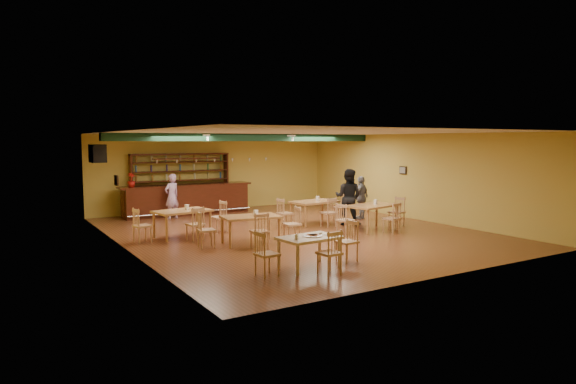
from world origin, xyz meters
TOP-DOWN VIEW (x-y plane):
  - floor at (0.00, 0.00)m, footprint 12.00×12.00m
  - ceiling_beam at (0.00, 2.80)m, footprint 10.00×0.30m
  - track_rail_left at (-1.80, 3.40)m, footprint 0.05×2.50m
  - track_rail_right at (1.40, 3.40)m, footprint 0.05×2.50m
  - ac_unit at (-4.80, 4.20)m, footprint 0.34×0.70m
  - picture_left at (-4.97, 1.00)m, footprint 0.04×0.34m
  - picture_right at (4.97, 0.50)m, footprint 0.04×0.34m
  - bar_counter at (-1.50, 5.15)m, footprint 4.97×0.85m
  - back_bar_hutch at (-1.50, 5.78)m, footprint 3.85×0.40m
  - poinsettia at (-3.54, 5.15)m, footprint 0.36×0.36m
  - dining_table_a at (-3.18, 0.91)m, footprint 1.68×1.17m
  - dining_table_b at (1.37, 0.89)m, footprint 1.62×1.07m
  - dining_table_c at (-1.96, -0.99)m, footprint 1.63×1.12m
  - dining_table_d at (2.18, -1.11)m, footprint 1.76×1.25m
  - near_table at (-2.07, -4.01)m, footprint 1.36×0.94m
  - pizza_tray at (-1.98, -4.01)m, footprint 0.49×0.49m
  - parmesan_shaker at (-2.49, -4.14)m, footprint 0.08×0.08m
  - napkin_stack at (-1.75, -3.82)m, footprint 0.22×0.18m
  - pizza_server at (-1.84, -3.96)m, footprint 0.31×0.27m
  - side_plate at (-1.56, -4.19)m, footprint 0.24×0.24m
  - patron_bar at (-2.35, 4.33)m, footprint 0.68×0.56m
  - patron_right_a at (2.17, 0.09)m, footprint 1.10×1.14m
  - patron_right_b at (3.38, 0.89)m, footprint 0.96×0.71m

SIDE VIEW (x-z plane):
  - floor at x=0.00m, z-range 0.00..0.00m
  - near_table at x=-2.07m, z-range 0.00..0.69m
  - dining_table_c at x=-1.96m, z-range 0.00..0.76m
  - dining_table_b at x=1.37m, z-range 0.00..0.77m
  - dining_table_a at x=-3.18m, z-range 0.00..0.77m
  - dining_table_d at x=2.18m, z-range 0.00..0.80m
  - bar_counter at x=-1.50m, z-range 0.00..1.13m
  - side_plate at x=-1.56m, z-range 0.69..0.71m
  - pizza_tray at x=-1.98m, z-range 0.69..0.71m
  - napkin_stack at x=-1.75m, z-range 0.69..0.72m
  - pizza_server at x=-1.84m, z-range 0.71..0.71m
  - parmesan_shaker at x=-2.49m, z-range 0.69..0.80m
  - patron_right_b at x=3.38m, z-range 0.00..1.52m
  - patron_bar at x=-2.35m, z-range 0.00..1.60m
  - patron_right_a at x=2.17m, z-range 0.00..1.84m
  - back_bar_hutch at x=-1.50m, z-range 0.00..2.28m
  - poinsettia at x=-3.54m, z-range 1.13..1.63m
  - picture_left at x=-4.97m, z-range 1.56..1.84m
  - picture_right at x=4.97m, z-range 1.56..1.84m
  - ac_unit at x=-4.80m, z-range 2.11..2.59m
  - ceiling_beam at x=0.00m, z-range 2.75..3.00m
  - track_rail_left at x=-1.80m, z-range 2.92..2.96m
  - track_rail_right at x=1.40m, z-range 2.92..2.96m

